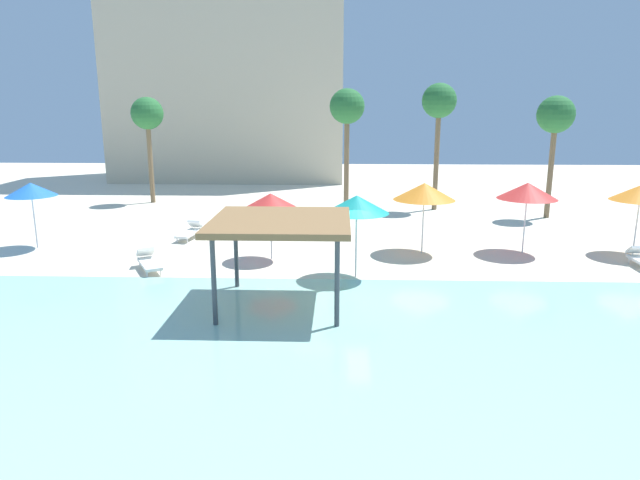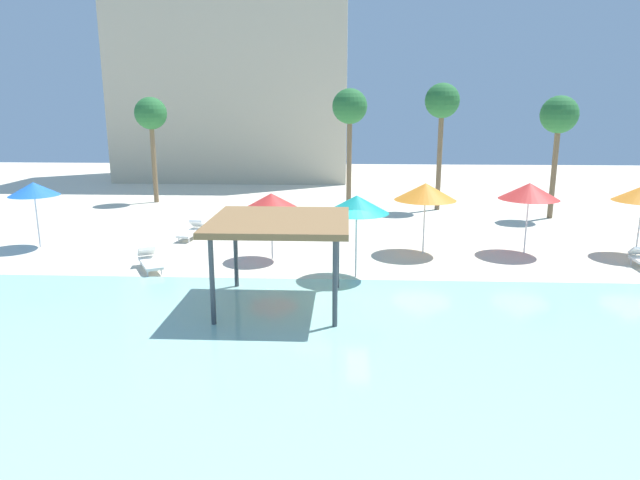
{
  "view_description": "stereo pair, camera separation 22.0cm",
  "coord_description": "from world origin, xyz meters",
  "px_view_note": "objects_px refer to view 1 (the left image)",
  "views": [
    {
      "loc": [
        0.25,
        -17.13,
        5.9
      ],
      "look_at": [
        -0.44,
        2.0,
        1.3
      ],
      "focal_mm": 31.92,
      "sensor_mm": 36.0,
      "label": 1
    },
    {
      "loc": [
        0.46,
        -17.12,
        5.9
      ],
      "look_at": [
        -0.44,
        2.0,
        1.3
      ],
      "focal_mm": 31.92,
      "sensor_mm": 36.0,
      "label": 2
    }
  ],
  "objects_px": {
    "beach_umbrella_blue_2": "(31,190)",
    "beach_umbrella_teal_5": "(357,204)",
    "lounge_chair_2": "(149,261)",
    "beach_umbrella_orange_6": "(424,191)",
    "beach_umbrella_red_4": "(527,191)",
    "palm_tree_1": "(556,118)",
    "shade_pavilion": "(281,225)",
    "palm_tree_2": "(147,116)",
    "palm_tree_0": "(347,110)",
    "lounge_chair_0": "(190,231)",
    "palm_tree_3": "(439,104)",
    "beach_umbrella_red_1": "(271,200)"
  },
  "relations": [
    {
      "from": "beach_umbrella_red_4",
      "to": "beach_umbrella_blue_2",
      "type": "bearing_deg",
      "value": 179.88
    },
    {
      "from": "beach_umbrella_red_4",
      "to": "beach_umbrella_teal_5",
      "type": "height_order",
      "value": "beach_umbrella_teal_5"
    },
    {
      "from": "lounge_chair_0",
      "to": "palm_tree_0",
      "type": "distance_m",
      "value": 11.22
    },
    {
      "from": "beach_umbrella_red_4",
      "to": "palm_tree_1",
      "type": "height_order",
      "value": "palm_tree_1"
    },
    {
      "from": "beach_umbrella_red_1",
      "to": "beach_umbrella_orange_6",
      "type": "bearing_deg",
      "value": 11.45
    },
    {
      "from": "lounge_chair_0",
      "to": "lounge_chair_2",
      "type": "distance_m",
      "value": 5.0
    },
    {
      "from": "beach_umbrella_blue_2",
      "to": "palm_tree_3",
      "type": "distance_m",
      "value": 20.73
    },
    {
      "from": "beach_umbrella_teal_5",
      "to": "beach_umbrella_orange_6",
      "type": "height_order",
      "value": "beach_umbrella_teal_5"
    },
    {
      "from": "beach_umbrella_red_1",
      "to": "palm_tree_1",
      "type": "bearing_deg",
      "value": 32.85
    },
    {
      "from": "lounge_chair_2",
      "to": "palm_tree_0",
      "type": "distance_m",
      "value": 14.96
    },
    {
      "from": "beach_umbrella_blue_2",
      "to": "beach_umbrella_teal_5",
      "type": "xyz_separation_m",
      "value": [
        13.26,
        -3.64,
        0.11
      ]
    },
    {
      "from": "beach_umbrella_blue_2",
      "to": "palm_tree_2",
      "type": "xyz_separation_m",
      "value": [
        1.23,
        11.33,
        2.72
      ]
    },
    {
      "from": "beach_umbrella_red_1",
      "to": "beach_umbrella_red_4",
      "type": "distance_m",
      "value": 10.18
    },
    {
      "from": "beach_umbrella_red_4",
      "to": "beach_umbrella_red_1",
      "type": "bearing_deg",
      "value": -172.25
    },
    {
      "from": "palm_tree_0",
      "to": "palm_tree_1",
      "type": "relative_size",
      "value": 1.06
    },
    {
      "from": "shade_pavilion",
      "to": "beach_umbrella_red_4",
      "type": "height_order",
      "value": "beach_umbrella_red_4"
    },
    {
      "from": "shade_pavilion",
      "to": "beach_umbrella_orange_6",
      "type": "distance_m",
      "value": 8.18
    },
    {
      "from": "palm_tree_3",
      "to": "palm_tree_2",
      "type": "bearing_deg",
      "value": 173.98
    },
    {
      "from": "beach_umbrella_teal_5",
      "to": "palm_tree_1",
      "type": "relative_size",
      "value": 0.46
    },
    {
      "from": "palm_tree_2",
      "to": "shade_pavilion",
      "type": "bearing_deg",
      "value": -61.51
    },
    {
      "from": "palm_tree_1",
      "to": "beach_umbrella_blue_2",
      "type": "bearing_deg",
      "value": -162.69
    },
    {
      "from": "lounge_chair_0",
      "to": "palm_tree_2",
      "type": "distance_m",
      "value": 11.59
    },
    {
      "from": "lounge_chair_2",
      "to": "beach_umbrella_orange_6",
      "type": "bearing_deg",
      "value": 76.71
    },
    {
      "from": "lounge_chair_2",
      "to": "shade_pavilion",
      "type": "bearing_deg",
      "value": 26.78
    },
    {
      "from": "beach_umbrella_blue_2",
      "to": "beach_umbrella_red_4",
      "type": "height_order",
      "value": "beach_umbrella_red_4"
    },
    {
      "from": "palm_tree_3",
      "to": "palm_tree_0",
      "type": "bearing_deg",
      "value": -172.79
    },
    {
      "from": "beach_umbrella_teal_5",
      "to": "palm_tree_0",
      "type": "distance_m",
      "value": 12.92
    },
    {
      "from": "beach_umbrella_red_4",
      "to": "lounge_chair_0",
      "type": "xyz_separation_m",
      "value": [
        -14.14,
        1.99,
        -2.2
      ]
    },
    {
      "from": "beach_umbrella_red_1",
      "to": "beach_umbrella_red_4",
      "type": "height_order",
      "value": "beach_umbrella_red_4"
    },
    {
      "from": "palm_tree_0",
      "to": "palm_tree_2",
      "type": "relative_size",
      "value": 1.07
    },
    {
      "from": "beach_umbrella_red_4",
      "to": "palm_tree_0",
      "type": "relative_size",
      "value": 0.43
    },
    {
      "from": "beach_umbrella_teal_5",
      "to": "palm_tree_2",
      "type": "distance_m",
      "value": 19.38
    },
    {
      "from": "beach_umbrella_orange_6",
      "to": "palm_tree_0",
      "type": "distance_m",
      "value": 10.09
    },
    {
      "from": "beach_umbrella_red_1",
      "to": "palm_tree_2",
      "type": "xyz_separation_m",
      "value": [
        -8.82,
        12.75,
        2.87
      ]
    },
    {
      "from": "beach_umbrella_orange_6",
      "to": "palm_tree_2",
      "type": "xyz_separation_m",
      "value": [
        -14.8,
        11.54,
        2.68
      ]
    },
    {
      "from": "palm_tree_1",
      "to": "shade_pavilion",
      "type": "bearing_deg",
      "value": -132.16
    },
    {
      "from": "shade_pavilion",
      "to": "beach_umbrella_orange_6",
      "type": "height_order",
      "value": "beach_umbrella_orange_6"
    },
    {
      "from": "palm_tree_0",
      "to": "beach_umbrella_blue_2",
      "type": "bearing_deg",
      "value": -145.61
    },
    {
      "from": "palm_tree_2",
      "to": "lounge_chair_2",
      "type": "bearing_deg",
      "value": -72.52
    },
    {
      "from": "beach_umbrella_orange_6",
      "to": "lounge_chair_0",
      "type": "relative_size",
      "value": 1.45
    },
    {
      "from": "shade_pavilion",
      "to": "palm_tree_0",
      "type": "xyz_separation_m",
      "value": [
        2.05,
        15.55,
        3.1
      ]
    },
    {
      "from": "shade_pavilion",
      "to": "palm_tree_2",
      "type": "bearing_deg",
      "value": 118.49
    },
    {
      "from": "lounge_chair_0",
      "to": "beach_umbrella_red_4",
      "type": "bearing_deg",
      "value": 91.56
    },
    {
      "from": "beach_umbrella_blue_2",
      "to": "beach_umbrella_red_4",
      "type": "distance_m",
      "value": 20.13
    },
    {
      "from": "beach_umbrella_red_1",
      "to": "beach_umbrella_orange_6",
      "type": "height_order",
      "value": "beach_umbrella_orange_6"
    },
    {
      "from": "beach_umbrella_red_1",
      "to": "palm_tree_3",
      "type": "height_order",
      "value": "palm_tree_3"
    },
    {
      "from": "palm_tree_2",
      "to": "beach_umbrella_red_4",
      "type": "bearing_deg",
      "value": -31.04
    },
    {
      "from": "shade_pavilion",
      "to": "lounge_chair_0",
      "type": "bearing_deg",
      "value": 120.19
    },
    {
      "from": "beach_umbrella_red_4",
      "to": "palm_tree_2",
      "type": "height_order",
      "value": "palm_tree_2"
    },
    {
      "from": "shade_pavilion",
      "to": "beach_umbrella_red_1",
      "type": "bearing_deg",
      "value": 100.16
    }
  ]
}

